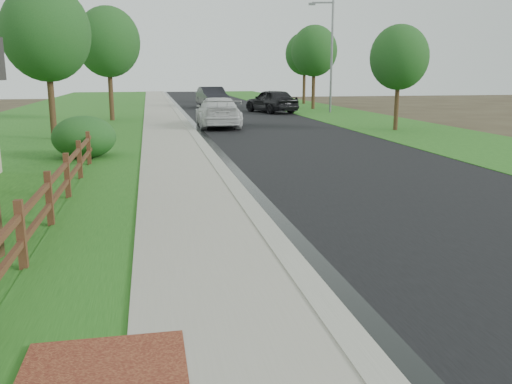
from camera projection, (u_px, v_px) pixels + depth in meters
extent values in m
plane|color=#342A1C|center=(308.00, 336.00, 6.13)|extent=(120.00, 120.00, 0.00)
cube|color=black|center=(234.00, 112.00, 40.53)|extent=(8.00, 90.00, 0.02)
cube|color=gray|center=(178.00, 112.00, 39.73)|extent=(0.40, 90.00, 0.12)
cube|color=black|center=(182.00, 113.00, 39.80)|extent=(0.50, 90.00, 0.00)
cube|color=gray|center=(160.00, 113.00, 39.48)|extent=(2.20, 90.00, 0.10)
cube|color=#1D5016|center=(133.00, 113.00, 39.13)|extent=(1.60, 90.00, 0.06)
cube|color=#1D5016|center=(58.00, 114.00, 38.15)|extent=(9.00, 90.00, 0.04)
cube|color=#1D5016|center=(322.00, 111.00, 41.82)|extent=(6.00, 90.00, 0.04)
cube|color=#442316|center=(21.00, 236.00, 8.02)|extent=(0.12, 0.12, 1.10)
cube|color=#442316|center=(49.00, 200.00, 10.32)|extent=(0.12, 0.12, 1.10)
cube|color=#442316|center=(67.00, 176.00, 12.62)|extent=(0.12, 0.12, 1.10)
cube|color=#442316|center=(80.00, 160.00, 14.92)|extent=(0.12, 0.12, 1.10)
cube|color=#442316|center=(89.00, 149.00, 17.21)|extent=(0.12, 0.12, 1.10)
cube|color=#442316|center=(96.00, 140.00, 19.51)|extent=(0.12, 0.12, 1.10)
cube|color=#442316|center=(1.00, 271.00, 6.89)|extent=(0.08, 2.35, 0.10)
cube|color=#442316|center=(38.00, 221.00, 9.19)|extent=(0.08, 2.35, 0.10)
cube|color=#442316|center=(35.00, 198.00, 9.10)|extent=(0.08, 2.35, 0.10)
cube|color=#442316|center=(60.00, 191.00, 11.49)|extent=(0.08, 2.35, 0.10)
cube|color=#442316|center=(58.00, 173.00, 11.40)|extent=(0.08, 2.35, 0.10)
cube|color=#442316|center=(74.00, 172.00, 13.79)|extent=(0.08, 2.35, 0.10)
cube|color=#442316|center=(73.00, 156.00, 13.70)|extent=(0.08, 2.35, 0.10)
cube|color=#442316|center=(85.00, 157.00, 16.09)|extent=(0.08, 2.35, 0.10)
cube|color=#442316|center=(84.00, 144.00, 16.00)|extent=(0.08, 2.35, 0.10)
cube|color=#442316|center=(92.00, 147.00, 18.39)|extent=(0.08, 2.35, 0.10)
cube|color=#442316|center=(92.00, 135.00, 18.30)|extent=(0.08, 2.35, 0.10)
imported|color=silver|center=(218.00, 112.00, 29.31)|extent=(2.43, 5.58, 1.60)
imported|color=black|center=(271.00, 101.00, 39.75)|extent=(3.46, 5.42, 1.72)
imported|color=black|center=(212.00, 97.00, 45.08)|extent=(2.35, 5.41, 1.73)
cylinder|color=slate|center=(332.00, 58.00, 39.04)|extent=(0.16, 0.16, 7.92)
cube|color=slate|center=(323.00, 3.00, 38.26)|extent=(1.56, 0.49, 0.11)
cube|color=slate|center=(312.00, 4.00, 38.32)|extent=(0.52, 0.31, 0.16)
ellipsoid|color=#1B491A|center=(84.00, 137.00, 18.65)|extent=(2.52, 2.52, 1.48)
cylinder|color=#352015|center=(51.00, 94.00, 23.59)|extent=(0.27, 0.27, 3.99)
ellipsoid|color=#1B491A|center=(46.00, 33.00, 23.04)|extent=(3.73, 3.73, 4.11)
cylinder|color=#352015|center=(397.00, 99.00, 27.41)|extent=(0.22, 0.22, 3.20)
ellipsoid|color=#1B491A|center=(399.00, 57.00, 26.96)|extent=(2.92, 2.92, 3.22)
cylinder|color=#352015|center=(111.00, 87.00, 32.95)|extent=(0.28, 0.28, 4.12)
ellipsoid|color=#1B491A|center=(108.00, 42.00, 32.38)|extent=(3.80, 3.80, 4.18)
cylinder|color=#352015|center=(313.00, 84.00, 43.35)|extent=(0.28, 0.28, 4.01)
ellipsoid|color=#1B491A|center=(314.00, 51.00, 42.79)|extent=(3.63, 3.63, 4.00)
cylinder|color=#352015|center=(304.00, 82.00, 50.55)|extent=(0.28, 0.28, 4.03)
ellipsoid|color=#1B491A|center=(305.00, 54.00, 49.99)|extent=(3.56, 3.56, 3.91)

